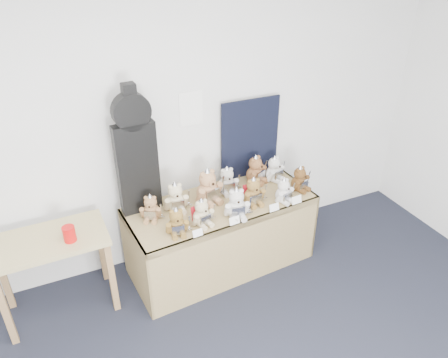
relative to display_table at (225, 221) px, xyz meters
name	(u,v)px	position (x,y,z in m)	size (l,w,h in m)	color
room_shell	(191,109)	(-0.11, 0.46, 0.90)	(6.00, 6.00, 6.00)	white
display_table	(225,221)	(0.00, 0.00, 0.00)	(1.69, 0.81, 0.69)	olive
side_table	(51,252)	(-1.43, 0.11, 0.06)	(0.88, 0.50, 0.72)	tan
guitar_case	(136,152)	(-0.65, 0.26, 0.69)	(0.34, 0.12, 1.10)	black
navy_board	(250,139)	(0.44, 0.41, 0.53)	(0.58, 0.02, 0.77)	black
red_cup	(69,234)	(-1.27, 0.02, 0.25)	(0.09, 0.09, 0.12)	red
teddy_front_far_left	(177,223)	(-0.49, -0.18, 0.25)	(0.21, 0.18, 0.25)	brown
teddy_front_left	(202,213)	(-0.27, -0.15, 0.25)	(0.22, 0.19, 0.26)	#C4B38A
teddy_front_centre	(237,204)	(0.03, -0.16, 0.27)	(0.24, 0.21, 0.29)	silver
teddy_front_right	(253,192)	(0.25, -0.05, 0.26)	(0.22, 0.19, 0.27)	brown
teddy_front_far_right	(284,191)	(0.51, -0.13, 0.25)	(0.21, 0.18, 0.25)	silver
teddy_front_end	(300,180)	(0.74, -0.02, 0.25)	(0.22, 0.20, 0.26)	brown
teddy_back_left	(176,198)	(-0.39, 0.13, 0.26)	(0.24, 0.19, 0.29)	beige
teddy_back_centre_left	(208,188)	(-0.09, 0.14, 0.29)	(0.29, 0.25, 0.35)	tan
teddy_back_centre_right	(227,181)	(0.12, 0.21, 0.26)	(0.22, 0.19, 0.28)	silver
teddy_back_right	(256,170)	(0.44, 0.27, 0.27)	(0.25, 0.24, 0.30)	brown
teddy_back_end	(274,170)	(0.62, 0.22, 0.26)	(0.22, 0.21, 0.27)	silver
teddy_back_far_left	(151,208)	(-0.62, 0.09, 0.25)	(0.20, 0.20, 0.25)	#996F47
entry_card_a	(198,233)	(-0.36, -0.29, 0.18)	(0.08, 0.00, 0.06)	white
entry_card_b	(234,221)	(-0.03, -0.26, 0.18)	(0.09, 0.00, 0.07)	white
entry_card_c	(274,207)	(0.35, -0.23, 0.18)	(0.09, 0.00, 0.07)	white
entry_card_d	(297,200)	(0.59, -0.21, 0.19)	(0.10, 0.00, 0.07)	white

